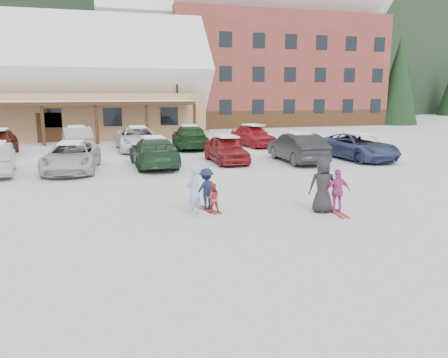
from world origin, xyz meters
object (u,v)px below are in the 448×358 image
object	(u,v)px
parked_car_3	(154,152)
day_lodge	(27,89)
child_navy	(206,189)
parked_car_12	(253,136)
parked_car_10	(138,139)
parked_car_6	(358,147)
child_magenta	(338,191)
parked_car_5	(297,148)
adult_skier	(194,191)
lamp_post	(177,94)
bystander_dark	(323,186)
parked_car_9	(77,139)
alpine_hotel	(252,49)
toddler_red	(213,198)
parked_car_11	(190,137)
parked_car_2	(72,157)
parked_car_4	(226,149)

from	to	relation	value
parked_car_3	day_lodge	bearing A→B (deg)	-67.42
child_navy	parked_car_12	bearing A→B (deg)	-134.27
parked_car_10	parked_car_6	bearing A→B (deg)	-33.57
day_lodge	child_magenta	size ratio (longest dim) A/B	21.11
parked_car_5	child_navy	bearing A→B (deg)	50.31
adult_skier	parked_car_3	bearing A→B (deg)	-131.75
parked_car_5	parked_car_12	bearing A→B (deg)	-89.97
lamp_post	child_navy	world-z (taller)	lamp_post
bystander_dark	parked_car_9	distance (m)	19.22
alpine_hotel	lamp_post	bearing A→B (deg)	-129.87
day_lodge	parked_car_3	xyz separation A→B (m)	(8.15, -18.03, -3.20)
toddler_red	parked_car_5	world-z (taller)	parked_car_5
parked_car_5	parked_car_11	bearing A→B (deg)	-58.32
child_magenta	parked_car_12	distance (m)	17.16
parked_car_2	parked_car_6	xyz separation A→B (m)	(15.16, -0.34, 0.02)
parked_car_6	parked_car_9	bearing A→B (deg)	146.27
lamp_post	parked_car_10	bearing A→B (deg)	-116.47
toddler_red	parked_car_4	bearing A→B (deg)	-104.66
parked_car_6	parked_car_11	xyz separation A→B (m)	(-8.07, 7.36, 0.04)
lamp_post	parked_car_2	size ratio (longest dim) A/B	1.24
parked_car_3	lamp_post	bearing A→B (deg)	-106.36
toddler_red	child_magenta	bearing A→B (deg)	167.86
alpine_hotel	parked_car_4	xyz separation A→B (m)	(-11.25, -27.79, -7.92)
parked_car_3	child_navy	bearing A→B (deg)	92.19
parked_car_11	day_lodge	bearing A→B (deg)	-39.91
toddler_red	parked_car_6	size ratio (longest dim) A/B	0.18
bystander_dark	parked_car_9	xyz separation A→B (m)	(-8.01, 17.47, -0.08)
day_lodge	parked_car_10	size ratio (longest dim) A/B	5.29
child_navy	parked_car_2	distance (m)	9.54
parked_car_11	parked_car_2	bearing A→B (deg)	49.94
parked_car_4	parked_car_12	world-z (taller)	parked_car_12
parked_car_4	day_lodge	bearing A→B (deg)	122.55
toddler_red	parked_car_3	world-z (taller)	parked_car_3
parked_car_2	parked_car_3	size ratio (longest dim) A/B	0.98
adult_skier	parked_car_5	xyz separation A→B (m)	(7.47, 8.65, -0.00)
lamp_post	parked_car_12	world-z (taller)	lamp_post
parked_car_3	parked_car_5	distance (m)	7.59
parked_car_2	parked_car_6	distance (m)	15.16
parked_car_11	child_navy	bearing A→B (deg)	85.69
child_magenta	parked_car_12	size ratio (longest dim) A/B	0.32
parked_car_2	toddler_red	bearing A→B (deg)	-57.44
parked_car_3	parked_car_4	distance (m)	3.88
parked_car_9	alpine_hotel	bearing A→B (deg)	-139.72
alpine_hotel	parked_car_2	xyz separation A→B (m)	(-19.02, -28.45, -7.94)
child_magenta	parked_car_4	world-z (taller)	parked_car_4
day_lodge	child_navy	bearing A→B (deg)	-71.92
parked_car_3	parked_car_12	size ratio (longest dim) A/B	1.17
child_magenta	parked_car_6	size ratio (longest dim) A/B	0.27
parked_car_5	parked_car_3	bearing A→B (deg)	-4.29
parked_car_6	parked_car_10	world-z (taller)	parked_car_10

